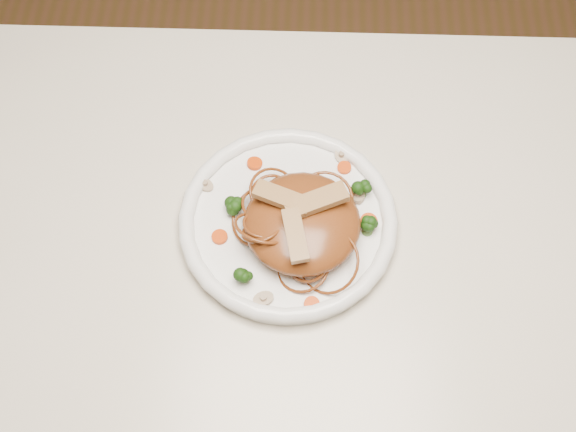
{
  "coord_description": "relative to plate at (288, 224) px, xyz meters",
  "views": [
    {
      "loc": [
        -0.02,
        -0.4,
        1.63
      ],
      "look_at": [
        -0.04,
        0.07,
        0.78
      ],
      "focal_mm": 48.32,
      "sensor_mm": 36.0,
      "label": 1
    }
  ],
  "objects": [
    {
      "name": "plate",
      "position": [
        0.0,
        0.0,
        0.0
      ],
      "size": [
        0.36,
        0.36,
        0.02
      ],
      "primitive_type": "cylinder",
      "rotation": [
        0.0,
        0.0,
        0.39
      ],
      "color": "white",
      "rests_on": "table"
    },
    {
      "name": "mushroom_2",
      "position": [
        -0.11,
        0.05,
        0.01
      ],
      "size": [
        0.03,
        0.03,
        0.01
      ],
      "primitive_type": "cylinder",
      "rotation": [
        0.0,
        0.0,
        -0.54
      ],
      "color": "#BAA88B",
      "rests_on": "plate"
    },
    {
      "name": "broccoli_1",
      "position": [
        -0.07,
        0.01,
        0.02
      ],
      "size": [
        0.02,
        0.02,
        0.03
      ],
      "primitive_type": null,
      "rotation": [
        0.0,
        0.0,
        -0.11
      ],
      "color": "#183D0C",
      "rests_on": "plate"
    },
    {
      "name": "mushroom_0",
      "position": [
        -0.03,
        -0.11,
        0.01
      ],
      "size": [
        0.03,
        0.03,
        0.01
      ],
      "primitive_type": "cylinder",
      "rotation": [
        0.0,
        0.0,
        0.38
      ],
      "color": "#BAA88B",
      "rests_on": "plate"
    },
    {
      "name": "carrot_4",
      "position": [
        0.03,
        -0.11,
        0.01
      ],
      "size": [
        0.02,
        0.02,
        0.0
      ],
      "primitive_type": "cylinder",
      "rotation": [
        0.0,
        0.0,
        0.22
      ],
      "color": "#DF3E08",
      "rests_on": "plate"
    },
    {
      "name": "carrot_3",
      "position": [
        -0.05,
        0.08,
        0.01
      ],
      "size": [
        0.03,
        0.03,
        0.0
      ],
      "primitive_type": "cylinder",
      "rotation": [
        0.0,
        0.0,
        0.36
      ],
      "color": "#DF3E08",
      "rests_on": "plate"
    },
    {
      "name": "mushroom_1",
      "position": [
        0.09,
        0.04,
        0.01
      ],
      "size": [
        0.03,
        0.03,
        0.01
      ],
      "primitive_type": "cylinder",
      "rotation": [
        0.0,
        0.0,
        1.65
      ],
      "color": "#BAA88B",
      "rests_on": "plate"
    },
    {
      "name": "carrot_2",
      "position": [
        0.1,
        0.0,
        0.01
      ],
      "size": [
        0.03,
        0.03,
        0.0
      ],
      "primitive_type": "cylinder",
      "rotation": [
        0.0,
        0.0,
        0.14
      ],
      "color": "#DF3E08",
      "rests_on": "plate"
    },
    {
      "name": "chicken_b",
      "position": [
        -0.01,
        0.0,
        0.07
      ],
      "size": [
        0.07,
        0.05,
        0.01
      ],
      "primitive_type": "cube",
      "rotation": [
        0.0,
        0.0,
        2.78
      ],
      "color": "tan",
      "rests_on": "noodle_mound"
    },
    {
      "name": "broccoli_0",
      "position": [
        0.09,
        0.04,
        0.02
      ],
      "size": [
        0.04,
        0.04,
        0.03
      ],
      "primitive_type": null,
      "rotation": [
        0.0,
        0.0,
        0.27
      ],
      "color": "#183D0C",
      "rests_on": "plate"
    },
    {
      "name": "carrot_1",
      "position": [
        -0.08,
        -0.03,
        0.01
      ],
      "size": [
        0.02,
        0.02,
        0.0
      ],
      "primitive_type": "cylinder",
      "rotation": [
        0.0,
        0.0,
        0.09
      ],
      "color": "#DF3E08",
      "rests_on": "plate"
    },
    {
      "name": "carrot_0",
      "position": [
        0.07,
        0.08,
        0.01
      ],
      "size": [
        0.02,
        0.02,
        0.0
      ],
      "primitive_type": "cylinder",
      "rotation": [
        0.0,
        0.0,
        -0.12
      ],
      "color": "#DF3E08",
      "rests_on": "plate"
    },
    {
      "name": "broccoli_2",
      "position": [
        -0.05,
        -0.08,
        0.02
      ],
      "size": [
        0.03,
        0.03,
        0.03
      ],
      "primitive_type": null,
      "rotation": [
        0.0,
        0.0,
        0.4
      ],
      "color": "#183D0C",
      "rests_on": "plate"
    },
    {
      "name": "table",
      "position": [
        0.04,
        -0.07,
        -0.11
      ],
      "size": [
        1.2,
        0.8,
        0.75
      ],
      "color": "beige",
      "rests_on": "ground"
    },
    {
      "name": "chicken_c",
      "position": [
        0.01,
        -0.05,
        0.06
      ],
      "size": [
        0.04,
        0.07,
        0.01
      ],
      "primitive_type": "cube",
      "rotation": [
        0.0,
        0.0,
        4.92
      ],
      "color": "tan",
      "rests_on": "noodle_mound"
    },
    {
      "name": "chicken_a",
      "position": [
        0.03,
        -0.0,
        0.07
      ],
      "size": [
        0.08,
        0.05,
        0.01
      ],
      "primitive_type": "cube",
      "rotation": [
        0.0,
        0.0,
        0.4
      ],
      "color": "tan",
      "rests_on": "noodle_mound"
    },
    {
      "name": "noodle_mound",
      "position": [
        0.02,
        -0.02,
        0.03
      ],
      "size": [
        0.18,
        0.18,
        0.05
      ],
      "primitive_type": "ellipsoid",
      "rotation": [
        0.0,
        0.0,
        0.27
      ],
      "color": "brown",
      "rests_on": "plate"
    },
    {
      "name": "broccoli_3",
      "position": [
        0.1,
        -0.01,
        0.02
      ],
      "size": [
        0.03,
        0.03,
        0.03
      ],
      "primitive_type": null,
      "rotation": [
        0.0,
        0.0,
        -0.23
      ],
      "color": "#183D0C",
      "rests_on": "plate"
    },
    {
      "name": "ground",
      "position": [
        0.04,
        -0.07,
        -0.76
      ],
      "size": [
        4.0,
        4.0,
        0.0
      ],
      "primitive_type": "plane",
      "color": "brown",
      "rests_on": "ground"
    },
    {
      "name": "mushroom_3",
      "position": [
        0.07,
        0.1,
        0.01
      ],
      "size": [
        0.03,
        0.03,
        0.01
      ],
      "primitive_type": "cylinder",
      "rotation": [
        0.0,
        0.0,
        2.0
      ],
      "color": "#BAA88B",
      "rests_on": "plate"
    }
  ]
}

